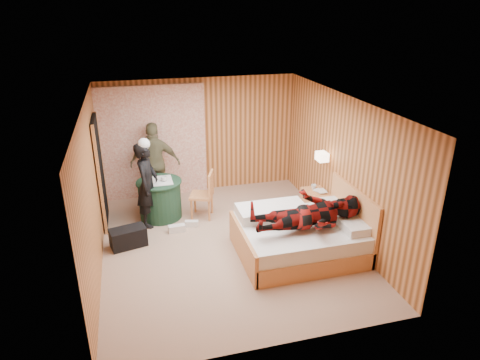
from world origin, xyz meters
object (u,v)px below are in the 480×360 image
object	(u,v)px
round_table	(160,199)
man_on_bed	(309,206)
bed	(300,236)
chair_far	(156,179)
nightstand	(315,205)
chair_near	(206,191)
woman_standing	(147,185)
duffel_bag	(128,237)
wall_lamp	(322,157)
man_at_table	(155,163)

from	to	relation	value
round_table	man_on_bed	bearing A→B (deg)	-44.72
bed	man_on_bed	xyz separation A→B (m)	(0.03, -0.23, 0.66)
round_table	chair_far	distance (m)	0.70
nightstand	round_table	size ratio (longest dim) A/B	0.69
nightstand	chair_far	distance (m)	3.30
chair_near	woman_standing	bearing A→B (deg)	-68.45
chair_far	chair_near	world-z (taller)	chair_near
man_on_bed	chair_far	bearing A→B (deg)	127.50
nightstand	duffel_bag	xyz separation A→B (m)	(-3.54, -0.12, -0.13)
duffel_bag	man_on_bed	world-z (taller)	man_on_bed
bed	round_table	distance (m)	2.87
round_table	chair_far	bearing A→B (deg)	90.68
wall_lamp	duffel_bag	distance (m)	3.76
duffel_bag	nightstand	bearing A→B (deg)	-11.71
chair_near	man_on_bed	xyz separation A→B (m)	(1.30, -1.92, 0.42)
round_table	duffel_bag	world-z (taller)	round_table
man_at_table	man_on_bed	xyz separation A→B (m)	(2.17, -2.87, 0.11)
chair_far	man_at_table	bearing A→B (deg)	72.59
bed	duffel_bag	world-z (taller)	bed
chair_near	man_at_table	size ratio (longest dim) A/B	0.55
chair_near	man_at_table	xyz separation A→B (m)	(-0.86, 0.96, 0.32)
round_table	woman_standing	distance (m)	0.54
man_at_table	bed	bearing A→B (deg)	137.40
nightstand	man_on_bed	size ratio (longest dim) A/B	0.34
duffel_bag	man_on_bed	xyz separation A→B (m)	(2.81, -1.17, 0.80)
nightstand	man_at_table	bearing A→B (deg)	151.38
wall_lamp	duffel_bag	bearing A→B (deg)	-178.81
wall_lamp	bed	xyz separation A→B (m)	(-0.80, -1.02, -0.99)
chair_near	woman_standing	size ratio (longest dim) A/B	0.58
man_at_table	woman_standing	bearing A→B (deg)	85.50
wall_lamp	chair_far	distance (m)	3.43
nightstand	man_at_table	xyz separation A→B (m)	(-2.90, 1.58, 0.56)
chair_far	chair_near	distance (m)	1.26
nightstand	round_table	distance (m)	3.02
duffel_bag	man_at_table	bearing A→B (deg)	55.48
wall_lamp	bed	distance (m)	1.63
woman_standing	man_on_bed	bearing A→B (deg)	-108.68
nightstand	chair_near	distance (m)	2.14
round_table	bed	bearing A→B (deg)	-41.85
bed	chair_far	world-z (taller)	bed
man_at_table	duffel_bag	bearing A→B (deg)	77.59
woman_standing	man_on_bed	distance (m)	3.05
duffel_bag	man_on_bed	distance (m)	3.15
nightstand	man_on_bed	distance (m)	1.63
chair_near	duffel_bag	bearing A→B (deg)	-43.28
man_on_bed	woman_standing	bearing A→B (deg)	141.60
nightstand	man_on_bed	world-z (taller)	man_on_bed
round_table	chair_near	bearing A→B (deg)	-14.83
nightstand	round_table	xyz separation A→B (m)	(-2.90, 0.85, 0.09)
round_table	man_on_bed	size ratio (longest dim) A/B	0.49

